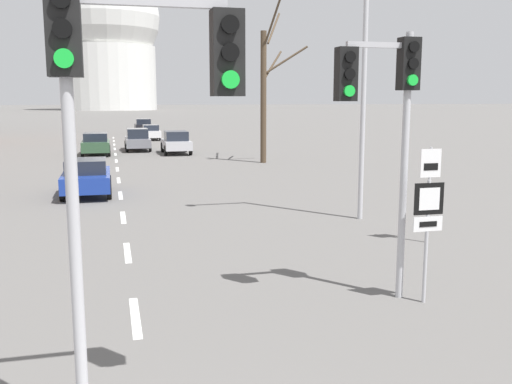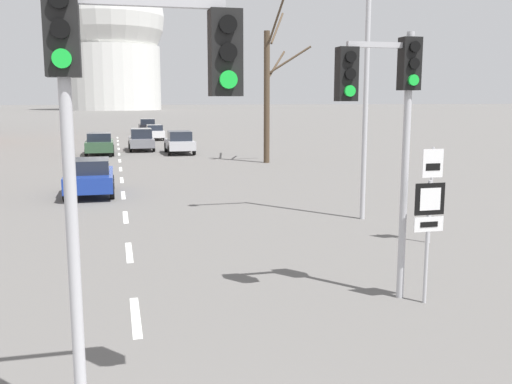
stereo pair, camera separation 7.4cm
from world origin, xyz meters
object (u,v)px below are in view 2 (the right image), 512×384
object	(u,v)px
sedan_far_left	(147,126)
route_sign_post	(429,221)
sedan_mid_centre	(155,132)
traffic_signal_near_right	(387,100)
speed_limit_sign	(432,179)
sedan_near_right	(100,144)
traffic_signal_centre_tall	(123,95)
sedan_near_left	(180,142)
street_lamp_right	(354,57)
sedan_far_right	(89,177)
sedan_distant_centre	(141,139)

from	to	relation	value
sedan_far_left	route_sign_post	bearing A→B (deg)	-87.89
sedan_mid_centre	route_sign_post	bearing A→B (deg)	-87.58
traffic_signal_near_right	speed_limit_sign	bearing A→B (deg)	48.85
traffic_signal_near_right	sedan_near_right	distance (m)	32.15
traffic_signal_centre_tall	sedan_mid_centre	distance (m)	49.27
sedan_near_right	sedan_mid_centre	xyz separation A→B (m)	(4.77, 14.34, -0.05)
traffic_signal_centre_tall	sedan_mid_centre	bearing A→B (deg)	85.80
sedan_near_right	route_sign_post	bearing A→B (deg)	-78.08
sedan_near_left	sedan_far_left	bearing A→B (deg)	92.04
street_lamp_right	sedan_far_left	xyz separation A→B (m)	(-3.74, 48.65, -4.31)
traffic_signal_centre_tall	sedan_far_right	xyz separation A→B (m)	(-1.17, 17.37, -3.16)
traffic_signal_centre_tall	sedan_near_left	xyz separation A→B (m)	(4.36, 34.36, -3.09)
route_sign_post	sedan_near_left	distance (m)	31.53
speed_limit_sign	sedan_mid_centre	xyz separation A→B (m)	(-4.49, 42.03, -1.03)
street_lamp_right	sedan_mid_centre	size ratio (longest dim) A/B	1.99
route_sign_post	sedan_near_left	world-z (taller)	route_sign_post
sedan_distant_centre	street_lamp_right	bearing A→B (deg)	-78.81
sedan_far_left	sedan_distant_centre	size ratio (longest dim) A/B	0.84
sedan_far_left	sedan_far_right	xyz separation A→B (m)	(-4.66, -41.64, -0.09)
sedan_near_right	sedan_mid_centre	world-z (taller)	sedan_near_right
speed_limit_sign	sedan_far_left	world-z (taller)	speed_limit_sign
sedan_near_right	sedan_far_right	bearing A→B (deg)	-90.02
speed_limit_sign	sedan_mid_centre	bearing A→B (deg)	96.10
traffic_signal_near_right	sedan_near_right	world-z (taller)	traffic_signal_near_right
sedan_mid_centre	traffic_signal_centre_tall	bearing A→B (deg)	-94.20
sedan_far_right	speed_limit_sign	bearing A→B (deg)	-48.18
traffic_signal_near_right	sedan_near_right	bearing A→B (deg)	100.77
sedan_near_left	sedan_mid_centre	distance (m)	14.70
sedan_far_left	sedan_far_right	size ratio (longest dim) A/B	0.95
traffic_signal_near_right	route_sign_post	distance (m)	2.38
sedan_far_left	sedan_distant_centre	xyz separation A→B (m)	(-1.67, -21.34, -0.01)
traffic_signal_near_right	sedan_far_right	distance (m)	15.63
street_lamp_right	sedan_mid_centre	distance (m)	39.10
sedan_far_left	traffic_signal_near_right	bearing A→B (deg)	-88.64
speed_limit_sign	sedan_near_left	xyz separation A→B (m)	(-3.73, 27.34, -0.94)
route_sign_post	sedan_mid_centre	bearing A→B (deg)	92.42
traffic_signal_centre_tall	sedan_far_right	world-z (taller)	traffic_signal_centre_tall
speed_limit_sign	sedan_distant_centre	bearing A→B (deg)	101.56
sedan_near_left	sedan_near_right	world-z (taller)	sedan_near_left
sedan_near_left	sedan_far_left	size ratio (longest dim) A/B	1.11
traffic_signal_near_right	sedan_mid_centre	size ratio (longest dim) A/B	1.21
street_lamp_right	sedan_distant_centre	world-z (taller)	street_lamp_right
sedan_far_right	traffic_signal_centre_tall	bearing A→B (deg)	-86.14
sedan_near_right	sedan_far_left	xyz separation A→B (m)	(4.65, 24.31, 0.06)
sedan_mid_centre	speed_limit_sign	bearing A→B (deg)	-83.90
sedan_near_left	sedan_distant_centre	world-z (taller)	sedan_distant_centre
speed_limit_sign	sedan_far_right	size ratio (longest dim) A/B	0.64
street_lamp_right	sedan_far_right	xyz separation A→B (m)	(-8.39, 7.01, -4.39)
sedan_near_right	sedan_mid_centre	size ratio (longest dim) A/B	0.97
sedan_near_left	sedan_far_left	xyz separation A→B (m)	(-0.88, 24.65, 0.02)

